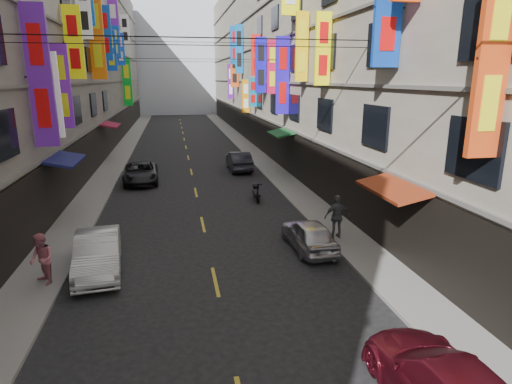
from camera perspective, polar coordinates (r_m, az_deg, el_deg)
name	(u,v)px	position (r m, az deg, el deg)	size (l,w,h in m)	color
sidewalk_left	(117,159)	(38.19, -18.08, 4.16)	(2.00, 90.00, 0.12)	slate
sidewalk_right	(256,155)	(38.55, -0.06, 4.99)	(2.00, 90.00, 0.12)	slate
building_row_left	(25,41)	(38.94, -28.43, 17.31)	(10.14, 90.00, 19.00)	gray
building_row_right	(323,45)	(39.65, 8.95, 18.77)	(10.14, 90.00, 19.00)	#ACA490
haze_block	(176,55)	(87.41, -10.64, 17.48)	(18.00, 8.00, 22.00)	silver
shop_signage	(182,40)	(30.80, -9.84, 19.29)	(14.00, 55.00, 11.77)	#140EAD
street_awnings	(172,156)	(21.62, -11.07, 4.79)	(13.99, 35.20, 0.41)	#12461F
overhead_cables	(190,39)	(25.41, -8.78, 19.49)	(14.00, 38.04, 1.24)	black
lane_markings	(190,164)	(34.96, -8.84, 3.69)	(0.12, 80.20, 0.01)	gold
scooter_far_right	(256,192)	(24.21, 0.04, -0.06)	(0.50, 1.80, 1.14)	black
car_left_mid	(98,253)	(16.31, -20.33, -7.62)	(1.49, 4.27, 1.41)	silver
car_left_far	(141,173)	(29.29, -15.08, 2.49)	(2.17, 4.70, 1.31)	black
car_right_mid	(309,234)	(17.39, 7.07, -5.63)	(1.48, 3.68, 1.25)	#B9B8BD
car_right_far	(239,161)	(32.18, -2.28, 4.18)	(1.50, 4.31, 1.42)	#2A2B32
pedestrian_lfar	(42,259)	(15.76, -26.67, -8.01)	(0.84, 0.58, 1.73)	#C26674
pedestrian_rfar	(337,217)	(18.37, 10.77, -3.23)	(1.10, 0.62, 1.87)	#515153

